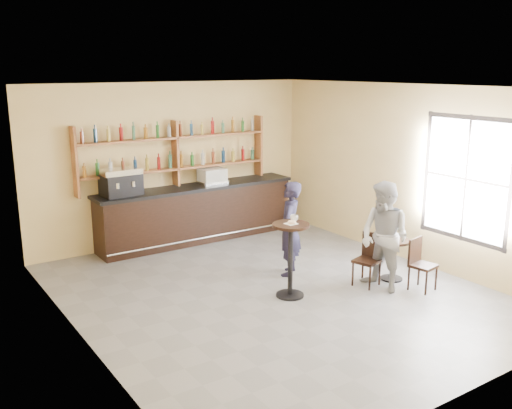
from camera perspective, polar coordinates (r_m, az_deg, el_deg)
floor at (r=9.16m, az=1.78°, el=-8.78°), size 7.00×7.00×0.00m
ceiling at (r=8.47m, az=1.95°, el=11.65°), size 7.00×7.00×0.00m
wall_back at (r=11.64m, az=-8.30°, el=4.16°), size 7.00×0.00×7.00m
wall_front at (r=6.29m, az=20.95°, el=-4.86°), size 7.00×0.00×7.00m
wall_left at (r=7.38m, az=-17.40°, el=-1.88°), size 0.00×7.00×7.00m
wall_right at (r=10.68m, az=15.05°, el=2.98°), size 0.00×7.00×7.00m
window_pane at (r=9.93m, az=20.26°, el=2.39°), size 0.00×2.00×2.00m
window_frame at (r=9.92m, az=20.24°, el=2.39°), size 0.04×1.70×2.10m
shelf_unit at (r=11.49m, az=-8.06°, el=5.11°), size 4.00×0.26×1.40m
liquor_bottles at (r=11.47m, az=-8.08°, el=5.95°), size 3.68×0.10×1.00m
bar_counter at (r=11.69m, az=-5.90°, el=-0.87°), size 4.23×0.83×1.15m
espresso_machine at (r=10.88m, az=-13.36°, el=2.19°), size 0.74×0.51×0.51m
pastry_case at (r=11.70m, az=-4.41°, el=2.84°), size 0.56×0.46×0.31m
pedestal_table at (r=8.83m, az=3.46°, el=-5.60°), size 0.75×0.75×1.17m
napkin at (r=8.65m, az=3.52°, el=-1.92°), size 0.18×0.18×0.00m
donut at (r=8.65m, az=3.61°, el=-1.77°), size 0.16×0.16×0.05m
cup_pedestal at (r=8.80m, az=3.85°, el=-1.35°), size 0.13×0.13×0.10m
man_main at (r=9.69m, az=3.36°, el=-2.43°), size 0.70×0.69×1.63m
cafe_table at (r=9.84m, az=13.49°, el=-5.37°), size 0.65×0.65×0.70m
cup_cafe at (r=9.75m, az=13.82°, el=-3.10°), size 0.14×0.14×0.10m
chair_west at (r=9.46m, az=11.02°, el=-5.50°), size 0.46×0.46×0.86m
chair_south at (r=9.49m, az=16.39°, el=-5.84°), size 0.42×0.42×0.84m
patron_second at (r=9.21m, az=12.72°, el=-3.19°), size 0.72×0.90×1.76m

